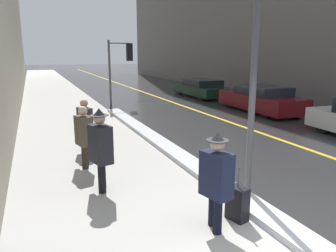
{
  "coord_description": "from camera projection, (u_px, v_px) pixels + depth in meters",
  "views": [
    {
      "loc": [
        -3.34,
        -3.13,
        2.78
      ],
      "look_at": [
        -0.4,
        4.0,
        1.05
      ],
      "focal_mm": 35.0,
      "sensor_mm": 36.0,
      "label": 1
    }
  ],
  "objects": [
    {
      "name": "pedestrian_with_shoulder_bag",
      "position": [
        100.0,
        147.0,
        6.57
      ],
      "size": [
        0.43,
        0.77,
        1.72
      ],
      "rotation": [
        0.0,
        0.0,
        -1.32
      ],
      "color": "black",
      "rests_on": "ground"
    },
    {
      "name": "rolling_suitcase",
      "position": [
        237.0,
        204.0,
        5.5
      ],
      "size": [
        0.3,
        0.4,
        0.95
      ],
      "rotation": [
        0.0,
        0.0,
        -1.32
      ],
      "color": "black",
      "rests_on": "ground"
    },
    {
      "name": "parked_car_maroon",
      "position": [
        261.0,
        99.0,
        15.73
      ],
      "size": [
        1.95,
        4.89,
        1.24
      ],
      "rotation": [
        0.0,
        0.0,
        1.54
      ],
      "color": "#600F14",
      "rests_on": "ground"
    },
    {
      "name": "traffic_light_near",
      "position": [
        122.0,
        59.0,
        16.98
      ],
      "size": [
        1.31,
        0.34,
        3.41
      ],
      "rotation": [
        0.0,
        0.0,
        0.07
      ],
      "color": "#515156",
      "rests_on": "ground"
    },
    {
      "name": "road_centre_stripe",
      "position": [
        166.0,
        100.0,
        19.69
      ],
      "size": [
        0.16,
        80.0,
        0.0
      ],
      "color": "gold",
      "rests_on": "ground"
    },
    {
      "name": "lamp_post",
      "position": [
        257.0,
        19.0,
        5.74
      ],
      "size": [
        0.28,
        0.28,
        5.72
      ],
      "color": "#515156",
      "rests_on": "ground"
    },
    {
      "name": "pedestrian_in_fedora",
      "position": [
        216.0,
        178.0,
        5.07
      ],
      "size": [
        0.41,
        0.56,
        1.62
      ],
      "rotation": [
        0.0,
        0.0,
        -1.32
      ],
      "color": "black",
      "rests_on": "ground"
    },
    {
      "name": "pedestrian_trailing",
      "position": [
        85.0,
        123.0,
        9.26
      ],
      "size": [
        0.4,
        0.54,
        1.51
      ],
      "rotation": [
        0.0,
        0.0,
        -1.32
      ],
      "color": "black",
      "rests_on": "ground"
    },
    {
      "name": "parked_car_dark_green",
      "position": [
        201.0,
        88.0,
        21.16
      ],
      "size": [
        1.93,
        4.85,
        1.11
      ],
      "rotation": [
        0.0,
        0.0,
        1.58
      ],
      "color": "black",
      "rests_on": "ground"
    },
    {
      "name": "ground_plane",
      "position": [
        300.0,
        252.0,
        4.67
      ],
      "size": [
        160.0,
        160.0,
        0.0
      ],
      "primitive_type": "plane",
      "color": "#2D2D30"
    },
    {
      "name": "sidewalk_slab",
      "position": [
        62.0,
        106.0,
        17.46
      ],
      "size": [
        4.0,
        80.0,
        0.01
      ],
      "color": "#B2AFA8",
      "rests_on": "ground"
    },
    {
      "name": "pedestrian_in_glasses",
      "position": [
        84.0,
        134.0,
        7.95
      ],
      "size": [
        0.41,
        0.73,
        1.53
      ],
      "rotation": [
        0.0,
        0.0,
        -1.32
      ],
      "color": "#2A241B",
      "rests_on": "ground"
    },
    {
      "name": "snow_bank_curb",
      "position": [
        164.0,
        145.0,
        9.83
      ],
      "size": [
        0.53,
        13.34,
        0.13
      ],
      "color": "silver",
      "rests_on": "ground"
    }
  ]
}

